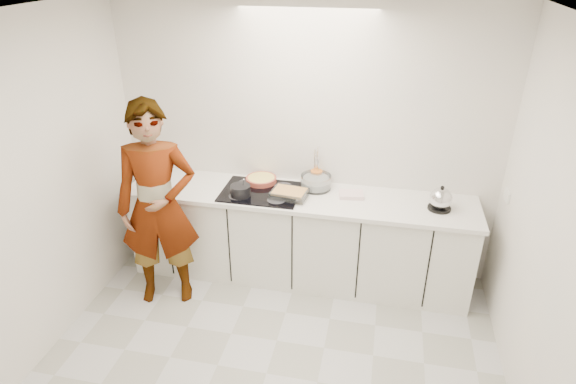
% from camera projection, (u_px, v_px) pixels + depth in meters
% --- Properties ---
extents(floor, '(3.60, 3.20, 0.00)m').
position_uv_depth(floor, '(266.00, 373.00, 3.72)').
color(floor, silver).
rests_on(floor, ground).
extents(ceiling, '(3.60, 3.20, 0.00)m').
position_uv_depth(ceiling, '(256.00, 20.00, 2.54)').
color(ceiling, white).
rests_on(ceiling, wall_back).
extents(wall_back, '(3.60, 0.00, 2.60)m').
position_uv_depth(wall_back, '(305.00, 143.00, 4.53)').
color(wall_back, white).
rests_on(wall_back, ground).
extents(wall_left, '(0.00, 3.20, 2.60)m').
position_uv_depth(wall_left, '(21.00, 203.00, 3.46)').
color(wall_left, white).
rests_on(wall_left, ground).
extents(wall_right, '(0.02, 3.20, 2.60)m').
position_uv_depth(wall_right, '(560.00, 262.00, 2.82)').
color(wall_right, white).
rests_on(wall_right, ground).
extents(base_cabinets, '(3.20, 0.58, 0.87)m').
position_uv_depth(base_cabinets, '(298.00, 239.00, 4.64)').
color(base_cabinets, silver).
rests_on(base_cabinets, floor).
extents(countertop, '(3.24, 0.64, 0.04)m').
position_uv_depth(countertop, '(298.00, 197.00, 4.43)').
color(countertop, white).
rests_on(countertop, base_cabinets).
extents(hob, '(0.72, 0.54, 0.01)m').
position_uv_depth(hob, '(261.00, 192.00, 4.47)').
color(hob, black).
rests_on(hob, countertop).
extents(tart_dish, '(0.39, 0.39, 0.05)m').
position_uv_depth(tart_dish, '(261.00, 179.00, 4.63)').
color(tart_dish, '#A64334').
rests_on(tart_dish, hob).
extents(saucepan, '(0.24, 0.24, 0.17)m').
position_uv_depth(saucepan, '(240.00, 191.00, 4.36)').
color(saucepan, black).
rests_on(saucepan, hob).
extents(baking_dish, '(0.34, 0.27, 0.06)m').
position_uv_depth(baking_dish, '(289.00, 193.00, 4.35)').
color(baking_dish, silver).
rests_on(baking_dish, hob).
extents(mixing_bowl, '(0.36, 0.36, 0.13)m').
position_uv_depth(mixing_bowl, '(316.00, 182.00, 4.52)').
color(mixing_bowl, silver).
rests_on(mixing_bowl, countertop).
extents(tea_towel, '(0.24, 0.19, 0.04)m').
position_uv_depth(tea_towel, '(351.00, 195.00, 4.39)').
color(tea_towel, white).
rests_on(tea_towel, countertop).
extents(kettle, '(0.22, 0.22, 0.23)m').
position_uv_depth(kettle, '(441.00, 199.00, 4.14)').
color(kettle, black).
rests_on(kettle, countertop).
extents(utensil_crock, '(0.15, 0.15, 0.14)m').
position_uv_depth(utensil_crock, '(316.00, 177.00, 4.60)').
color(utensil_crock, orange).
rests_on(utensil_crock, countertop).
extents(cook, '(0.79, 0.64, 1.89)m').
position_uv_depth(cook, '(158.00, 207.00, 4.15)').
color(cook, silver).
rests_on(cook, floor).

